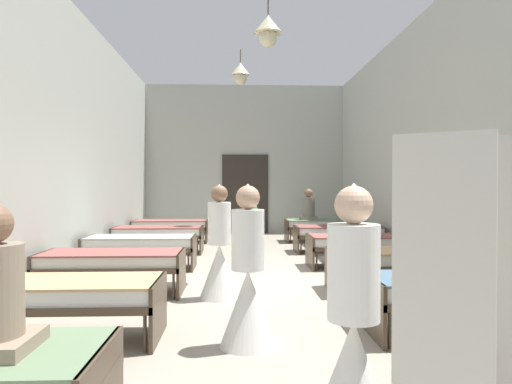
{
  "coord_description": "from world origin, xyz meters",
  "views": [
    {
      "loc": [
        -0.3,
        -7.34,
        1.47
      ],
      "look_at": [
        0.0,
        -0.62,
        1.37
      ],
      "focal_mm": 32.88,
      "sensor_mm": 36.0,
      "label": 1
    }
  ],
  "objects_px": {
    "bed_left_row_1": "(59,294)",
    "nurse_mid_aisle": "(219,258)",
    "bed_left_row_2": "(112,262)",
    "bed_right_row_2": "(398,260)",
    "bed_right_row_5": "(322,225)",
    "bed_left_row_5": "(171,225)",
    "patient_seated_primary": "(309,208)",
    "nurse_near_aisle": "(248,288)",
    "bed_left_row_3": "(141,244)",
    "bed_right_row_1": "(465,290)",
    "bed_right_row_4": "(338,232)",
    "bed_right_row_3": "(361,243)",
    "potted_plant": "(253,215)",
    "bed_left_row_4": "(158,233)",
    "nurse_far_aisle": "(353,350)"
  },
  "relations": [
    {
      "from": "bed_right_row_2",
      "to": "bed_left_row_5",
      "type": "height_order",
      "value": "same"
    },
    {
      "from": "nurse_near_aisle",
      "to": "patient_seated_primary",
      "type": "distance_m",
      "value": 8.08
    },
    {
      "from": "bed_left_row_3",
      "to": "bed_left_row_5",
      "type": "relative_size",
      "value": 1.0
    },
    {
      "from": "potted_plant",
      "to": "bed_left_row_1",
      "type": "bearing_deg",
      "value": -105.99
    },
    {
      "from": "bed_right_row_5",
      "to": "bed_left_row_5",
      "type": "bearing_deg",
      "value": 180.0
    },
    {
      "from": "bed_right_row_3",
      "to": "nurse_far_aisle",
      "type": "relative_size",
      "value": 1.28
    },
    {
      "from": "bed_right_row_1",
      "to": "bed_left_row_3",
      "type": "height_order",
      "value": "same"
    },
    {
      "from": "bed_left_row_2",
      "to": "bed_left_row_5",
      "type": "distance_m",
      "value": 5.7
    },
    {
      "from": "bed_left_row_1",
      "to": "bed_left_row_2",
      "type": "xyz_separation_m",
      "value": [
        0.0,
        1.9,
        0.0
      ]
    },
    {
      "from": "nurse_near_aisle",
      "to": "nurse_mid_aisle",
      "type": "height_order",
      "value": "same"
    },
    {
      "from": "nurse_mid_aisle",
      "to": "nurse_near_aisle",
      "type": "bearing_deg",
      "value": 56.04
    },
    {
      "from": "bed_left_row_1",
      "to": "nurse_mid_aisle",
      "type": "bearing_deg",
      "value": 47.82
    },
    {
      "from": "bed_right_row_4",
      "to": "potted_plant",
      "type": "relative_size",
      "value": 1.52
    },
    {
      "from": "bed_left_row_1",
      "to": "nurse_near_aisle",
      "type": "distance_m",
      "value": 1.8
    },
    {
      "from": "bed_left_row_2",
      "to": "nurse_near_aisle",
      "type": "bearing_deg",
      "value": -50.2
    },
    {
      "from": "nurse_mid_aisle",
      "to": "potted_plant",
      "type": "distance_m",
      "value": 5.8
    },
    {
      "from": "bed_right_row_2",
      "to": "bed_left_row_5",
      "type": "relative_size",
      "value": 1.0
    },
    {
      "from": "nurse_mid_aisle",
      "to": "bed_right_row_2",
      "type": "bearing_deg",
      "value": 142.9
    },
    {
      "from": "bed_right_row_1",
      "to": "bed_right_row_5",
      "type": "distance_m",
      "value": 7.6
    },
    {
      "from": "nurse_far_aisle",
      "to": "potted_plant",
      "type": "distance_m",
      "value": 9.22
    },
    {
      "from": "bed_right_row_4",
      "to": "bed_left_row_5",
      "type": "distance_m",
      "value": 4.36
    },
    {
      "from": "bed_right_row_2",
      "to": "nurse_near_aisle",
      "type": "xyz_separation_m",
      "value": [
        -2.14,
        -2.13,
        0.09
      ]
    },
    {
      "from": "bed_left_row_5",
      "to": "nurse_far_aisle",
      "type": "xyz_separation_m",
      "value": [
        2.34,
        -9.45,
        0.09
      ]
    },
    {
      "from": "bed_left_row_3",
      "to": "nurse_mid_aisle",
      "type": "height_order",
      "value": "nurse_mid_aisle"
    },
    {
      "from": "bed_left_row_3",
      "to": "bed_right_row_4",
      "type": "xyz_separation_m",
      "value": [
        3.92,
        1.9,
        0.0
      ]
    },
    {
      "from": "bed_left_row_1",
      "to": "patient_seated_primary",
      "type": "bearing_deg",
      "value": 64.93
    },
    {
      "from": "bed_right_row_5",
      "to": "bed_left_row_3",
      "type": "bearing_deg",
      "value": -135.9
    },
    {
      "from": "potted_plant",
      "to": "bed_left_row_3",
      "type": "bearing_deg",
      "value": -120.61
    },
    {
      "from": "bed_left_row_1",
      "to": "bed_left_row_2",
      "type": "relative_size",
      "value": 1.0
    },
    {
      "from": "bed_right_row_1",
      "to": "bed_right_row_2",
      "type": "height_order",
      "value": "same"
    },
    {
      "from": "bed_right_row_2",
      "to": "bed_right_row_3",
      "type": "relative_size",
      "value": 1.0
    },
    {
      "from": "bed_left_row_1",
      "to": "bed_right_row_4",
      "type": "distance_m",
      "value": 6.92
    },
    {
      "from": "bed_left_row_2",
      "to": "nurse_mid_aisle",
      "type": "relative_size",
      "value": 1.28
    },
    {
      "from": "bed_left_row_4",
      "to": "potted_plant",
      "type": "xyz_separation_m",
      "value": [
        2.11,
        1.67,
        0.27
      ]
    },
    {
      "from": "potted_plant",
      "to": "bed_right_row_1",
      "type": "bearing_deg",
      "value": -76.21
    },
    {
      "from": "bed_left_row_2",
      "to": "bed_left_row_3",
      "type": "height_order",
      "value": "same"
    },
    {
      "from": "nurse_mid_aisle",
      "to": "bed_left_row_4",
      "type": "bearing_deg",
      "value": -114.3
    },
    {
      "from": "bed_right_row_5",
      "to": "bed_right_row_4",
      "type": "bearing_deg",
      "value": -90.0
    },
    {
      "from": "bed_right_row_3",
      "to": "potted_plant",
      "type": "xyz_separation_m",
      "value": [
        -1.81,
        3.57,
        0.27
      ]
    },
    {
      "from": "bed_right_row_3",
      "to": "bed_left_row_4",
      "type": "xyz_separation_m",
      "value": [
        -3.92,
        1.9,
        0.0
      ]
    },
    {
      "from": "bed_right_row_5",
      "to": "nurse_mid_aisle",
      "type": "relative_size",
      "value": 1.28
    },
    {
      "from": "bed_right_row_2",
      "to": "bed_right_row_3",
      "type": "distance_m",
      "value": 1.9
    },
    {
      "from": "patient_seated_primary",
      "to": "nurse_near_aisle",
      "type": "bearing_deg",
      "value": -102.84
    },
    {
      "from": "bed_left_row_2",
      "to": "patient_seated_primary",
      "type": "bearing_deg",
      "value": 58.09
    },
    {
      "from": "bed_left_row_1",
      "to": "nurse_near_aisle",
      "type": "relative_size",
      "value": 1.28
    },
    {
      "from": "bed_right_row_4",
      "to": "nurse_far_aisle",
      "type": "distance_m",
      "value": 7.71
    },
    {
      "from": "bed_right_row_2",
      "to": "bed_right_row_5",
      "type": "distance_m",
      "value": 5.7
    },
    {
      "from": "bed_left_row_2",
      "to": "bed_right_row_2",
      "type": "distance_m",
      "value": 3.92
    },
    {
      "from": "bed_left_row_3",
      "to": "bed_right_row_1",
      "type": "bearing_deg",
      "value": -44.1
    },
    {
      "from": "bed_right_row_2",
      "to": "bed_right_row_5",
      "type": "xyz_separation_m",
      "value": [
        0.0,
        5.7,
        0.0
      ]
    }
  ]
}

